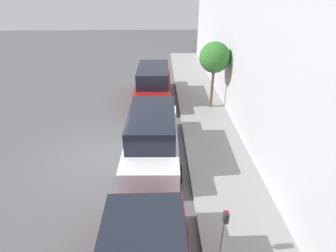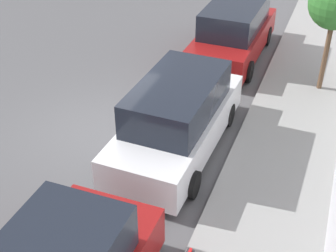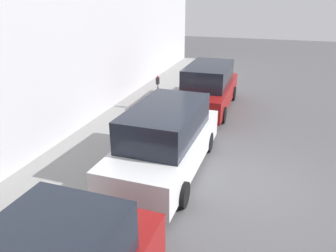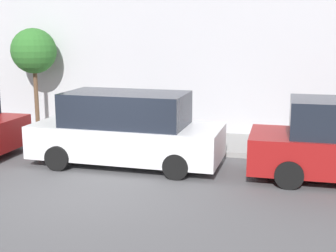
{
  "view_description": "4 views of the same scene",
  "coord_description": "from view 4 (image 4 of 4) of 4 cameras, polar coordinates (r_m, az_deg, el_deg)",
  "views": [
    {
      "loc": [
        2.51,
        -8.47,
        6.08
      ],
      "look_at": [
        2.79,
        0.62,
        1.0
      ],
      "focal_mm": 28.0,
      "sensor_mm": 36.0,
      "label": 1
    },
    {
      "loc": [
        5.35,
        -8.94,
        7.0
      ],
      "look_at": [
        2.14,
        -0.53,
        1.0
      ],
      "focal_mm": 50.0,
      "sensor_mm": 36.0,
      "label": 2
    },
    {
      "loc": [
        -0.36,
        7.75,
        4.67
      ],
      "look_at": [
        2.38,
        -0.8,
        1.0
      ],
      "focal_mm": 35.0,
      "sensor_mm": 36.0,
      "label": 3
    },
    {
      "loc": [
        -9.01,
        -3.86,
        3.44
      ],
      "look_at": [
        2.58,
        -1.01,
        1.0
      ],
      "focal_mm": 50.0,
      "sensor_mm": 36.0,
      "label": 4
    }
  ],
  "objects": [
    {
      "name": "ground_plane",
      "position": [
        10.39,
        -8.93,
        -7.92
      ],
      "size": [
        60.0,
        60.0,
        0.0
      ],
      "primitive_type": "plane",
      "color": "#515154"
    },
    {
      "name": "sidewalk",
      "position": [
        14.66,
        -1.82,
        -1.72
      ],
      "size": [
        2.45,
        32.0,
        0.15
      ],
      "color": "gray",
      "rests_on": "ground_plane"
    },
    {
      "name": "parked_minivan_second",
      "position": [
        12.1,
        -5.09,
        -0.49
      ],
      "size": [
        2.03,
        4.95,
        1.9
      ],
      "color": "silver",
      "rests_on": "ground_plane"
    },
    {
      "name": "parking_meter_near",
      "position": [
        13.19,
        15.74,
        0.58
      ],
      "size": [
        0.11,
        0.15,
        1.43
      ],
      "color": "#ADADB2",
      "rests_on": "sidewalk"
    },
    {
      "name": "street_tree",
      "position": [
        16.36,
        -16.05,
        8.72
      ],
      "size": [
        1.5,
        1.5,
        3.38
      ],
      "color": "brown",
      "rests_on": "sidewalk"
    }
  ]
}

